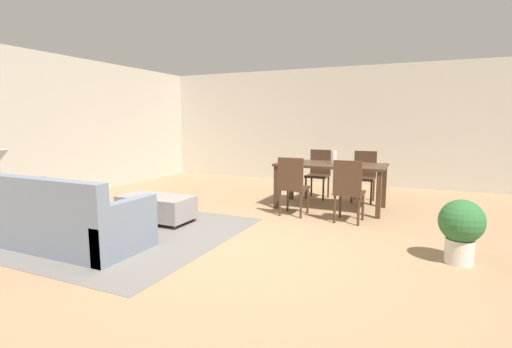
% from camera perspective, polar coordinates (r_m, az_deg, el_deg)
% --- Properties ---
extents(ground_plane, '(10.80, 10.80, 0.00)m').
position_cam_1_polar(ground_plane, '(4.58, -1.42, -10.66)').
color(ground_plane, '#9E7A56').
extents(wall_back, '(9.00, 0.12, 2.70)m').
position_cam_1_polar(wall_back, '(9.10, 12.51, 7.11)').
color(wall_back, '#BCB2A0').
rests_on(wall_back, ground_plane).
extents(wall_left, '(0.12, 11.00, 2.70)m').
position_cam_1_polar(wall_left, '(7.77, -31.21, 6.02)').
color(wall_left, '#BCB2A0').
rests_on(wall_left, ground_plane).
extents(area_rug, '(3.00, 2.80, 0.01)m').
position_cam_1_polar(area_rug, '(5.40, -20.19, -8.21)').
color(area_rug, slate).
rests_on(area_rug, ground_plane).
extents(couch, '(1.92, 0.88, 0.86)m').
position_cam_1_polar(couch, '(4.98, -26.99, -6.46)').
color(couch, slate).
rests_on(couch, ground_plane).
extents(ottoman_table, '(1.08, 0.55, 0.38)m').
position_cam_1_polar(ottoman_table, '(5.71, -14.89, -4.85)').
color(ottoman_table, gray).
rests_on(ottoman_table, ground_plane).
extents(side_table, '(0.40, 0.40, 0.57)m').
position_cam_1_polar(side_table, '(6.01, -34.13, -3.10)').
color(side_table, olive).
rests_on(side_table, ground_plane).
extents(dining_table, '(1.78, 0.91, 0.76)m').
position_cam_1_polar(dining_table, '(6.44, 11.28, 0.78)').
color(dining_table, '#422B1C').
rests_on(dining_table, ground_plane).
extents(dining_chair_near_left, '(0.41, 0.41, 0.92)m').
position_cam_1_polar(dining_chair_near_left, '(5.82, 5.54, -1.37)').
color(dining_chair_near_left, '#422B1C').
rests_on(dining_chair_near_left, ground_plane).
extents(dining_chair_near_right, '(0.41, 0.41, 0.92)m').
position_cam_1_polar(dining_chair_near_right, '(5.55, 13.83, -2.03)').
color(dining_chair_near_right, '#422B1C').
rests_on(dining_chair_near_right, ground_plane).
extents(dining_chair_far_left, '(0.41, 0.41, 0.92)m').
position_cam_1_polar(dining_chair_far_left, '(7.31, 9.51, 0.48)').
color(dining_chair_far_left, '#422B1C').
rests_on(dining_chair_far_left, ground_plane).
extents(dining_chair_far_right, '(0.40, 0.40, 0.92)m').
position_cam_1_polar(dining_chair_far_right, '(7.18, 16.08, 0.13)').
color(dining_chair_far_right, '#422B1C').
rests_on(dining_chair_far_right, ground_plane).
extents(vase_centerpiece, '(0.09, 0.09, 0.21)m').
position_cam_1_polar(vase_centerpiece, '(6.44, 11.75, 2.52)').
color(vase_centerpiece, silver).
rests_on(vase_centerpiece, dining_table).
extents(potted_plant, '(0.45, 0.45, 0.67)m').
position_cam_1_polar(potted_plant, '(4.44, 28.66, -7.03)').
color(potted_plant, beige).
rests_on(potted_plant, ground_plane).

